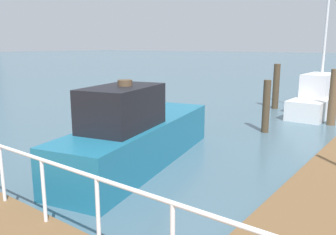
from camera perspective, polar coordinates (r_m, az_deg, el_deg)
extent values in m
cylinder|color=white|center=(5.08, -11.37, -15.18)|extent=(0.06, 0.06, 1.05)
cylinder|color=white|center=(6.02, -19.66, -11.25)|extent=(0.06, 0.06, 1.05)
cylinder|color=white|center=(7.06, -25.48, -8.28)|extent=(0.06, 0.06, 1.05)
cylinder|color=white|center=(5.34, -16.22, -7.95)|extent=(0.06, 26.78, 0.06)
cylinder|color=#473826|center=(13.38, 15.76, 1.75)|extent=(0.27, 0.27, 1.96)
cylinder|color=brown|center=(8.82, -6.87, -1.56)|extent=(0.36, 0.36, 2.37)
cylinder|color=brown|center=(15.55, 25.41, 2.99)|extent=(0.34, 0.34, 2.27)
cylinder|color=#473826|center=(18.61, 17.25, 4.88)|extent=(0.32, 0.32, 2.28)
cube|color=#1E6B8C|center=(9.68, -4.48, -3.96)|extent=(6.53, 3.03, 1.18)
cube|color=black|center=(8.66, -7.47, 1.64)|extent=(2.49, 1.79, 1.05)
cube|color=white|center=(18.18, 23.50, 2.01)|extent=(5.56, 1.52, 0.86)
cube|color=white|center=(17.76, 23.50, 4.91)|extent=(2.30, 1.19, 1.05)
cylinder|color=silver|center=(17.97, 24.37, 12.36)|extent=(0.12, 0.12, 5.70)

